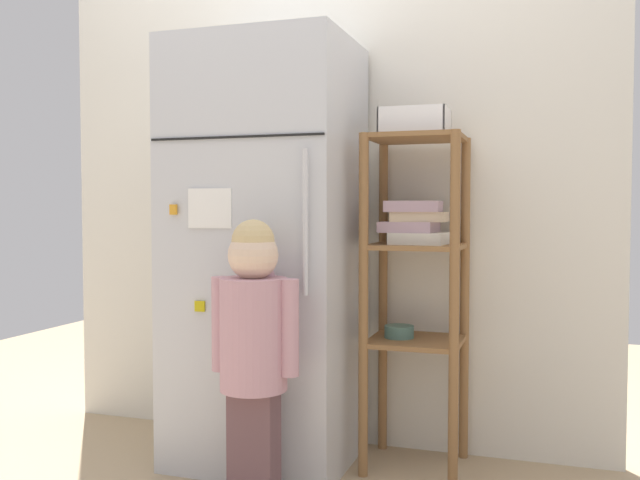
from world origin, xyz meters
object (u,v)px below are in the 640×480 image
object	(u,v)px
child_standing	(255,333)
fruit_bin	(416,125)
pantry_shelf_unit	(415,259)
refrigerator	(266,253)

from	to	relation	value
child_standing	fruit_bin	world-z (taller)	fruit_bin
child_standing	pantry_shelf_unit	bearing A→B (deg)	49.91
child_standing	fruit_bin	distance (m)	0.99
child_standing	fruit_bin	xyz separation A→B (m)	(0.44, 0.51, 0.73)
fruit_bin	child_standing	bearing A→B (deg)	-131.14
fruit_bin	pantry_shelf_unit	bearing A→B (deg)	102.39
refrigerator	pantry_shelf_unit	size ratio (longest dim) A/B	1.29
child_standing	fruit_bin	bearing A→B (deg)	48.86
refrigerator	fruit_bin	bearing A→B (deg)	8.81
refrigerator	pantry_shelf_unit	xyz separation A→B (m)	(0.57, 0.10, -0.02)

